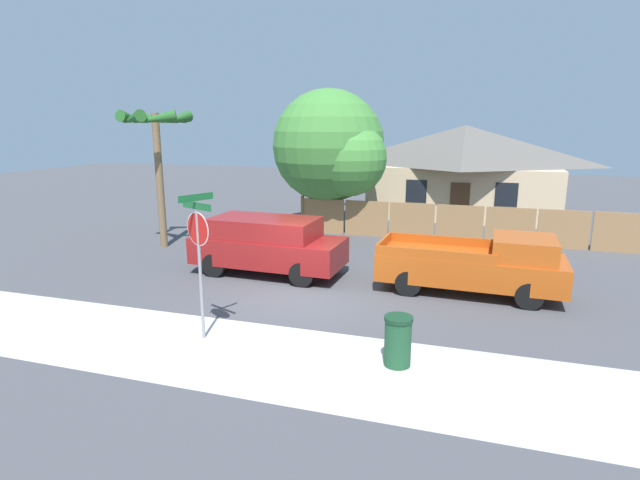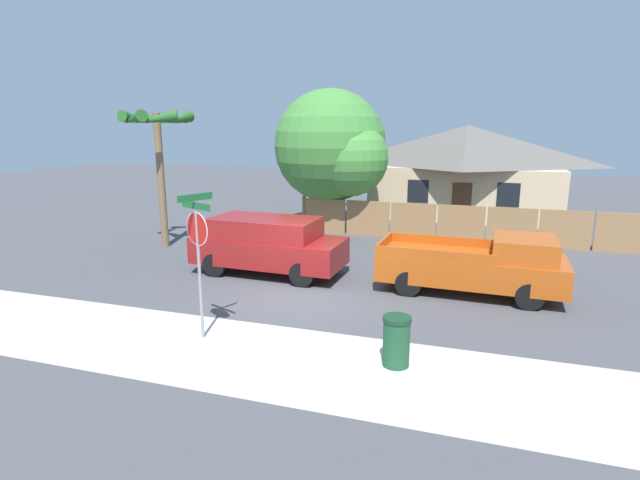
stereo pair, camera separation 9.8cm
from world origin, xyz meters
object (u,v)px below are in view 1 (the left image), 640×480
at_px(palm_tree, 156,131).
at_px(orange_pickup, 478,265).
at_px(oak_tree, 333,149).
at_px(red_suv, 267,244).
at_px(trash_bin, 398,341).
at_px(stop_sign, 199,242).
at_px(house, 463,169).

bearing_deg(palm_tree, orange_pickup, -10.35).
relative_size(oak_tree, red_suv, 1.28).
bearing_deg(palm_tree, trash_bin, -34.96).
bearing_deg(trash_bin, palm_tree, 145.04).
bearing_deg(stop_sign, palm_tree, 152.77).
xyz_separation_m(red_suv, orange_pickup, (6.43, -0.01, -0.15)).
distance_m(palm_tree, trash_bin, 13.16).
xyz_separation_m(oak_tree, trash_bin, (4.84, -12.27, -3.13)).
relative_size(orange_pickup, trash_bin, 4.99).
xyz_separation_m(oak_tree, orange_pickup, (6.32, -7.23, -2.81)).
bearing_deg(house, red_suv, -112.89).
relative_size(house, trash_bin, 9.63).
relative_size(palm_tree, red_suv, 1.07).
bearing_deg(orange_pickup, palm_tree, 172.03).
xyz_separation_m(palm_tree, orange_pickup, (11.77, -2.15, -3.63)).
distance_m(house, oak_tree, 8.17).
relative_size(orange_pickup, stop_sign, 1.57).
distance_m(oak_tree, orange_pickup, 10.01).
relative_size(palm_tree, trash_bin, 5.06).
bearing_deg(red_suv, trash_bin, -43.24).
relative_size(stop_sign, trash_bin, 3.17).
height_order(oak_tree, red_suv, oak_tree).
xyz_separation_m(orange_pickup, trash_bin, (-1.48, -5.04, -0.32)).
height_order(palm_tree, orange_pickup, palm_tree).
bearing_deg(stop_sign, orange_pickup, 64.00).
relative_size(oak_tree, trash_bin, 6.06).
bearing_deg(stop_sign, house, 97.99).
xyz_separation_m(red_suv, trash_bin, (4.95, -5.05, -0.47)).
bearing_deg(oak_tree, palm_tree, -136.95).
distance_m(orange_pickup, trash_bin, 5.27).
height_order(stop_sign, trash_bin, stop_sign).
xyz_separation_m(oak_tree, palm_tree, (-5.44, -5.08, 0.82)).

